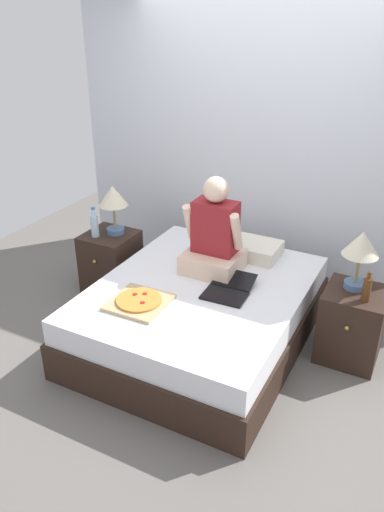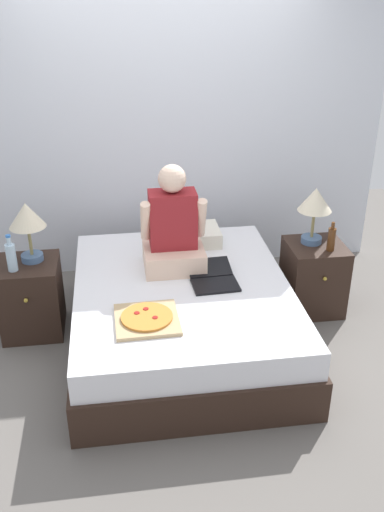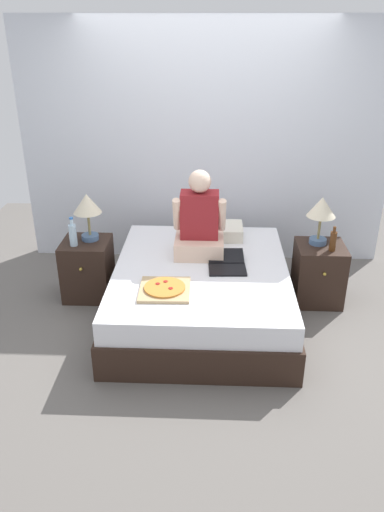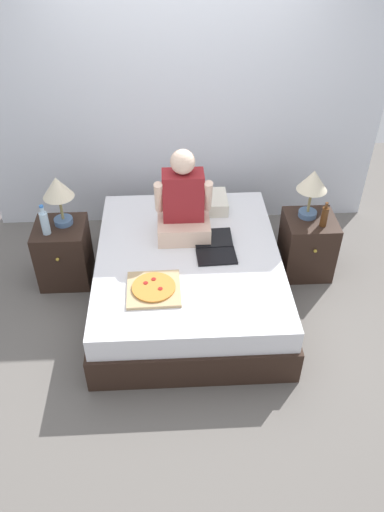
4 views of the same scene
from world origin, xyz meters
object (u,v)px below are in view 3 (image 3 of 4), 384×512
at_px(water_bottle, 73,234).
at_px(laptop, 227,265).
at_px(bed, 201,292).
at_px(beer_bottle, 333,241).
at_px(lamp_on_left_nightstand, 87,207).
at_px(lamp_on_right_nightstand, 321,210).
at_px(nightstand_left, 88,269).
at_px(pizza_box, 165,289).
at_px(nightstand_right, 318,273).
at_px(person_seated, 199,224).

relative_size(water_bottle, laptop, 0.64).
distance_m(bed, beer_bottle, 1.26).
relative_size(lamp_on_left_nightstand, lamp_on_right_nightstand, 1.00).
bearing_deg(nightstand_left, pizza_box, -43.24).
height_order(nightstand_left, lamp_on_left_nightstand, lamp_on_left_nightstand).
xyz_separation_m(water_bottle, lamp_on_right_nightstand, (2.25, 0.14, 0.22)).
distance_m(lamp_on_left_nightstand, beer_bottle, 2.24).
bearing_deg(beer_bottle, nightstand_right, 125.01).
xyz_separation_m(nightstand_left, lamp_on_left_nightstand, (0.04, 0.05, 0.61)).
bearing_deg(person_seated, water_bottle, -177.94).
xyz_separation_m(nightstand_left, lamp_on_right_nightstand, (2.17, 0.05, 0.61)).
bearing_deg(lamp_on_left_nightstand, nightstand_left, -128.63).
bearing_deg(laptop, lamp_on_right_nightstand, 24.18).
height_order(nightstand_left, lamp_on_right_nightstand, lamp_on_right_nightstand).
relative_size(bed, person_seated, 2.45).
bearing_deg(lamp_on_left_nightstand, pizza_box, -46.48).
relative_size(bed, pizza_box, 4.68).
bearing_deg(lamp_on_right_nightstand, nightstand_left, -178.68).
distance_m(beer_bottle, person_seated, 1.20).
distance_m(nightstand_right, pizza_box, 1.60).
bearing_deg(person_seated, lamp_on_left_nightstand, 174.54).
bearing_deg(bed, person_seated, 95.24).
bearing_deg(lamp_on_left_nightstand, water_bottle, -130.60).
xyz_separation_m(bed, nightstand_left, (-1.10, 0.34, 0.04)).
bearing_deg(nightstand_left, laptop, -13.98).
bearing_deg(person_seated, beer_bottle, -2.46).
relative_size(lamp_on_left_nightstand, water_bottle, 1.63).
xyz_separation_m(nightstand_right, pizza_box, (-1.38, -0.77, 0.23)).
bearing_deg(nightstand_left, lamp_on_right_nightstand, 1.32).
xyz_separation_m(lamp_on_left_nightstand, beer_bottle, (2.23, -0.15, -0.23)).
relative_size(water_bottle, lamp_on_right_nightstand, 0.61).
relative_size(lamp_on_right_nightstand, pizza_box, 1.10).
height_order(water_bottle, person_seated, person_seated).
xyz_separation_m(lamp_on_right_nightstand, beer_bottle, (0.10, -0.15, -0.23)).
bearing_deg(beer_bottle, bed, -168.52).
bearing_deg(water_bottle, bed, -11.85).
distance_m(water_bottle, pizza_box, 1.14).
relative_size(nightstand_right, laptop, 1.33).
xyz_separation_m(bed, lamp_on_right_nightstand, (1.07, 0.39, 0.65)).
bearing_deg(pizza_box, nightstand_left, 136.76).
distance_m(lamp_on_right_nightstand, person_seated, 1.10).
xyz_separation_m(nightstand_right, laptop, (-0.87, -0.33, 0.23)).
distance_m(lamp_on_right_nightstand, pizza_box, 1.62).
bearing_deg(water_bottle, nightstand_right, 2.26).
bearing_deg(nightstand_right, pizza_box, -150.79).
bearing_deg(laptop, pizza_box, -138.77).
distance_m(bed, person_seated, 0.61).
height_order(nightstand_right, laptop, laptop).
bearing_deg(bed, lamp_on_right_nightstand, 19.93).
height_order(lamp_on_right_nightstand, beer_bottle, lamp_on_right_nightstand).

